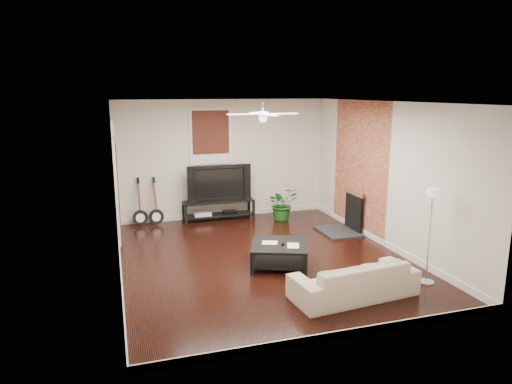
% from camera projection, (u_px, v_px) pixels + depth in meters
% --- Properties ---
extents(room, '(5.01, 6.01, 2.81)m').
position_uv_depth(room, '(263.00, 183.00, 8.18)').
color(room, black).
rests_on(room, ground).
extents(brick_accent, '(0.02, 2.20, 2.80)m').
position_uv_depth(brick_accent, '(359.00, 167.00, 9.83)').
color(brick_accent, '#A74F35').
rests_on(brick_accent, floor).
extents(fireplace, '(0.80, 1.10, 0.92)m').
position_uv_depth(fireplace, '(345.00, 211.00, 9.95)').
color(fireplace, black).
rests_on(fireplace, floor).
extents(window_back, '(1.00, 0.06, 1.30)m').
position_uv_depth(window_back, '(211.00, 137.00, 10.74)').
color(window_back, '#3F1B11').
rests_on(window_back, wall_back).
extents(door_left, '(0.08, 1.00, 2.50)m').
position_uv_depth(door_left, '(116.00, 180.00, 9.27)').
color(door_left, white).
rests_on(door_left, wall_left).
extents(tv_stand, '(1.67, 0.45, 0.47)m').
position_uv_depth(tv_stand, '(219.00, 210.00, 10.97)').
color(tv_stand, black).
rests_on(tv_stand, floor).
extents(tv, '(1.50, 0.20, 0.86)m').
position_uv_depth(tv, '(218.00, 182.00, 10.84)').
color(tv, black).
rests_on(tv, tv_stand).
extents(coffee_table, '(1.22, 1.22, 0.40)m').
position_uv_depth(coffee_table, '(279.00, 255.00, 8.07)').
color(coffee_table, black).
rests_on(coffee_table, floor).
extents(sofa, '(1.95, 0.93, 0.55)m').
position_uv_depth(sofa, '(354.00, 279.00, 6.83)').
color(sofa, '#BBAB8C').
rests_on(sofa, floor).
extents(floor_lamp, '(0.28, 0.28, 1.54)m').
position_uv_depth(floor_lamp, '(430.00, 237.00, 7.21)').
color(floor_lamp, white).
rests_on(floor_lamp, floor).
extents(potted_plant, '(0.82, 0.75, 0.79)m').
position_uv_depth(potted_plant, '(282.00, 204.00, 10.89)').
color(potted_plant, '#195217').
rests_on(potted_plant, floor).
extents(guitar_left, '(0.36, 0.27, 1.10)m').
position_uv_depth(guitar_left, '(139.00, 202.00, 10.34)').
color(guitar_left, black).
rests_on(guitar_left, floor).
extents(guitar_right, '(0.38, 0.30, 1.10)m').
position_uv_depth(guitar_right, '(156.00, 202.00, 10.42)').
color(guitar_right, black).
rests_on(guitar_right, floor).
extents(ceiling_fan, '(1.24, 1.24, 0.32)m').
position_uv_depth(ceiling_fan, '(263.00, 114.00, 7.92)').
color(ceiling_fan, white).
rests_on(ceiling_fan, ceiling).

